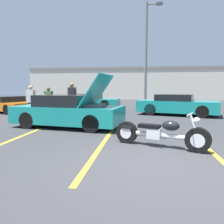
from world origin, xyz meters
TOP-DOWN VIEW (x-y plane):
  - ground_plane at (0.00, 0.00)m, footprint 80.00×80.00m
  - parking_stripe_foreground at (-4.07, 1.12)m, footprint 0.12×4.76m
  - parking_stripe_middle at (-1.29, 1.12)m, footprint 0.12×4.76m
  - parking_stripe_back at (1.48, 1.12)m, footprint 0.12×4.76m
  - far_building at (0.00, 27.30)m, footprint 32.00×4.20m
  - light_pole at (0.16, 12.14)m, footprint 1.21×0.28m
  - motorcycle at (0.24, 1.35)m, footprint 2.38×1.15m
  - show_car_hood_open at (-3.11, 3.96)m, footprint 4.50×2.50m
  - parked_car_mid_right_row at (1.81, 8.54)m, footprint 4.76×3.06m
  - parked_car_mid_left_row at (-4.29, 12.32)m, footprint 4.75×2.10m
  - parked_car_left_row at (-8.96, 8.81)m, footprint 4.96×3.67m
  - spectator_near_motorcycle at (-5.87, 6.20)m, footprint 0.52×0.22m
  - spectator_midground at (-5.18, 6.83)m, footprint 0.52×0.21m
  - spectator_far_lot at (-3.95, 7.03)m, footprint 0.52×0.24m

SIDE VIEW (x-z plane):
  - ground_plane at x=0.00m, z-range 0.00..0.00m
  - parking_stripe_foreground at x=-4.07m, z-range 0.00..0.01m
  - parking_stripe_middle at x=-1.29m, z-range 0.00..0.01m
  - parking_stripe_back at x=1.48m, z-range 0.00..0.01m
  - motorcycle at x=0.24m, z-range -0.10..0.84m
  - parked_car_left_row at x=-8.96m, z-range -0.01..1.01m
  - parked_car_mid_left_row at x=-4.29m, z-range -0.01..1.10m
  - parked_car_mid_right_row at x=1.81m, z-range -0.01..1.18m
  - show_car_hood_open at x=-3.11m, z-range -0.41..1.66m
  - spectator_midground at x=-5.18m, z-range 0.15..1.76m
  - spectator_near_motorcycle at x=-5.87m, z-range 0.16..1.85m
  - spectator_far_lot at x=-3.95m, z-range 0.19..2.02m
  - far_building at x=0.00m, z-range 0.14..4.54m
  - light_pole at x=0.16m, z-range 0.38..8.05m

